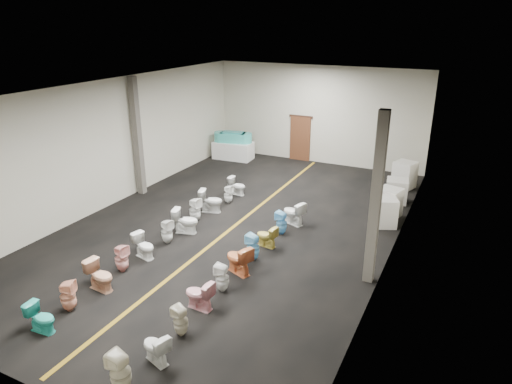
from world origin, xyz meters
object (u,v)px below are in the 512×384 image
appliance_crate_c (397,191)px  toilet_right_7 (267,236)px  toilet_left_8 (211,201)px  toilet_right_4 (222,278)px  toilet_left_9 (228,194)px  toilet_right_8 (282,223)px  toilet_left_1 (68,296)px  toilet_right_1 (156,348)px  appliance_crate_a (384,212)px  toilet_right_3 (199,295)px  bathtub (233,137)px  toilet_left_4 (144,246)px  toilet_left_3 (121,258)px  toilet_right_2 (181,321)px  toilet_right_9 (293,213)px  toilet_right_0 (120,373)px  appliance_crate_d (405,175)px  toilet_left_6 (186,221)px  toilet_right_6 (253,247)px  display_table (233,150)px  toilet_left_2 (100,276)px  toilet_left_10 (237,186)px  toilet_left_0 (41,318)px  toilet_left_5 (167,231)px  toilet_right_5 (238,259)px  toilet_left_7 (195,210)px  appliance_crate_b (389,203)px

appliance_crate_c → toilet_right_7: size_ratio=1.30×
toilet_left_8 → toilet_right_4: (2.89, -4.21, -0.04)m
toilet_left_9 → toilet_right_8: 3.18m
toilet_left_1 → toilet_right_1: size_ratio=1.15×
appliance_crate_a → toilet_right_3: bearing=-114.0°
bathtub → toilet_left_4: bearing=-88.7°
toilet_right_4 → toilet_left_3: bearing=-90.1°
toilet_left_1 → toilet_right_2: bearing=-104.5°
appliance_crate_a → appliance_crate_c: (0.00, 2.31, -0.05)m
toilet_right_9 → toilet_right_0: bearing=19.7°
appliance_crate_d → toilet_left_6: 9.22m
toilet_right_6 → toilet_right_7: bearing=-172.0°
toilet_left_3 → toilet_right_4: 2.94m
appliance_crate_a → toilet_right_9: size_ratio=1.19×
display_table → toilet_right_4: display_table is taller
toilet_left_2 → toilet_right_0: toilet_right_0 is taller
bathtub → toilet_left_9: bearing=-76.0°
appliance_crate_a → toilet_right_8: size_ratio=1.26×
bathtub → toilet_left_10: bearing=-72.3°
appliance_crate_d → toilet_left_0: size_ratio=1.61×
toilet_left_5 → display_table: bearing=28.9°
toilet_right_1 → toilet_right_4: 2.79m
toilet_right_5 → toilet_right_1: bearing=24.2°
toilet_left_10 → toilet_right_9: size_ratio=0.86×
appliance_crate_a → toilet_left_5: size_ratio=1.25×
toilet_right_6 → toilet_right_8: bearing=-174.2°
toilet_left_10 → toilet_left_8: bearing=-176.9°
appliance_crate_a → toilet_right_5: bearing=-121.0°
toilet_right_0 → toilet_right_8: bearing=-176.0°
toilet_right_9 → toilet_left_7: bearing=-47.4°
toilet_left_0 → toilet_right_2: size_ratio=0.96×
toilet_left_0 → toilet_right_5: size_ratio=0.81×
toilet_left_3 → toilet_left_10: 6.47m
toilet_left_1 → toilet_right_8: 6.60m
toilet_left_4 → toilet_right_9: bearing=-23.2°
appliance_crate_b → toilet_left_5: (-5.67, -5.03, -0.12)m
bathtub → toilet_right_4: size_ratio=2.43×
toilet_left_3 → toilet_right_8: size_ratio=1.03×
toilet_right_5 → toilet_right_7: (0.03, 1.73, -0.08)m
bathtub → toilet_left_3: bathtub is taller
toilet_right_2 → toilet_left_4: bearing=-115.3°
toilet_left_8 → toilet_right_8: bearing=-117.0°
toilet_left_3 → toilet_left_8: size_ratio=0.96×
display_table → appliance_crate_c: 8.49m
appliance_crate_c → toilet_right_4: size_ratio=1.16×
toilet_right_2 → toilet_right_7: (-0.07, 4.55, -0.02)m
bathtub → toilet_right_9: bathtub is taller
toilet_left_7 → toilet_right_1: bearing=-145.0°
toilet_right_8 → toilet_left_0: bearing=-15.0°
toilet_right_1 → toilet_right_2: toilet_right_2 is taller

